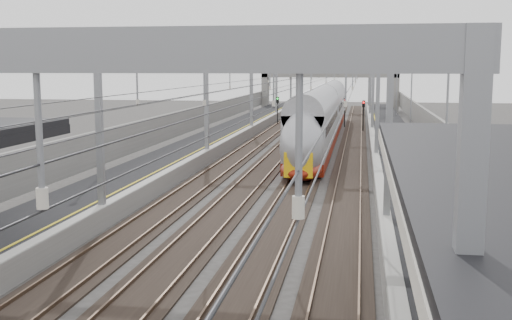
% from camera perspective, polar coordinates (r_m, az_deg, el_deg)
% --- Properties ---
extents(platform_left, '(4.00, 120.00, 1.00)m').
position_cam_1_polar(platform_left, '(51.97, -5.41, 0.86)').
color(platform_left, black).
rests_on(platform_left, ground).
extents(platform_right, '(4.00, 120.00, 1.00)m').
position_cam_1_polar(platform_right, '(50.36, 12.49, 0.46)').
color(platform_right, black).
rests_on(platform_right, ground).
extents(tracks, '(11.40, 140.00, 0.20)m').
position_cam_1_polar(tracks, '(50.61, 3.39, 0.17)').
color(tracks, black).
rests_on(tracks, ground).
extents(overhead_line, '(13.00, 140.00, 6.60)m').
position_cam_1_polar(overhead_line, '(56.70, 4.15, 7.21)').
color(overhead_line, gray).
rests_on(overhead_line, platform_left).
extents(overbridge, '(22.00, 2.20, 6.90)m').
position_cam_1_polar(overbridge, '(104.98, 6.57, 7.20)').
color(overbridge, slate).
rests_on(overbridge, ground).
extents(wall_left, '(0.30, 120.00, 3.20)m').
position_cam_1_polar(wall_left, '(52.75, -8.79, 2.11)').
color(wall_left, slate).
rests_on(wall_left, ground).
extents(wall_right, '(0.30, 120.00, 3.20)m').
position_cam_1_polar(wall_right, '(50.51, 16.15, 1.61)').
color(wall_right, slate).
rests_on(wall_right, ground).
extents(train, '(2.77, 50.41, 4.37)m').
position_cam_1_polar(train, '(61.68, 5.91, 3.55)').
color(train, maroon).
rests_on(train, ground).
extents(signal_green, '(0.32, 0.32, 3.48)m').
position_cam_1_polar(signal_green, '(80.54, 1.93, 4.88)').
color(signal_green, black).
rests_on(signal_green, ground).
extents(signal_red_near, '(0.32, 0.32, 3.48)m').
position_cam_1_polar(signal_red_near, '(78.11, 7.91, 4.70)').
color(signal_red_near, black).
rests_on(signal_red_near, ground).
extents(signal_red_far, '(0.32, 0.32, 3.48)m').
position_cam_1_polar(signal_red_far, '(72.77, 9.53, 4.41)').
color(signal_red_far, black).
rests_on(signal_red_far, ground).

